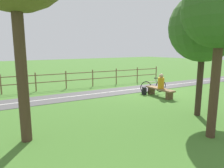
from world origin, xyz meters
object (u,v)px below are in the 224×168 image
(backpack, at_px, (144,91))
(tree_far_left, at_px, (222,10))
(bench, at_px, (160,91))
(person_seated, at_px, (161,82))
(tree_near_bench, at_px, (204,28))
(bicycle, at_px, (153,86))

(backpack, bearing_deg, tree_far_left, 156.03)
(tree_far_left, bearing_deg, bench, -31.35)
(bench, relative_size, person_seated, 2.35)
(tree_near_bench, bearing_deg, bench, -21.36)
(backpack, height_order, tree_far_left, tree_far_left)
(bicycle, height_order, tree_near_bench, tree_near_bench)
(person_seated, distance_m, tree_far_left, 5.79)
(person_seated, height_order, tree_far_left, tree_far_left)
(person_seated, height_order, bicycle, person_seated)
(tree_near_bench, height_order, tree_far_left, tree_far_left)
(bicycle, distance_m, backpack, 0.83)
(bench, relative_size, bicycle, 1.11)
(bench, xyz_separation_m, backpack, (0.90, 0.32, -0.13))
(person_seated, xyz_separation_m, bicycle, (1.01, -0.49, -0.45))
(tree_near_bench, bearing_deg, backpack, -12.36)
(person_seated, distance_m, bicycle, 1.21)
(bench, distance_m, tree_near_bench, 4.43)
(backpack, xyz_separation_m, tree_far_left, (-5.27, 2.34, 3.42))
(backpack, xyz_separation_m, tree_near_bench, (-3.90, 0.86, 3.17))
(bicycle, height_order, tree_far_left, tree_far_left)
(person_seated, relative_size, tree_far_left, 0.17)
(tree_far_left, bearing_deg, person_seated, -31.61)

